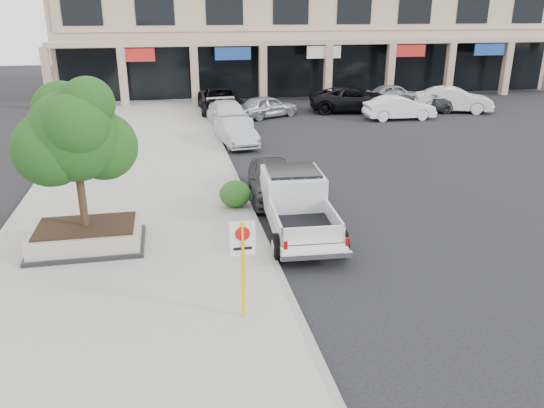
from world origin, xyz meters
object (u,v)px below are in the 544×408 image
Objects in this scene: pickup_truck at (298,206)px; curb_car_b at (236,131)px; lot_car_a at (267,106)px; lot_car_c at (459,102)px; curb_car_d at (220,101)px; lot_car_b at (399,108)px; planter at (87,236)px; lot_car_e at (394,94)px; curb_car_a at (272,179)px; lot_car_f at (453,100)px; curb_car_c at (229,115)px; planter_tree at (80,135)px; no_parking_sign at (243,256)px; lot_car_d at (354,99)px.

curb_car_b is at bearing 95.17° from pickup_truck.
lot_car_c is at bearing -116.97° from lot_car_a.
pickup_truck is 1.34× the size of curb_car_b.
curb_car_d reaches higher than lot_car_b.
lot_car_a is 8.41m from lot_car_b.
lot_car_e is (19.15, 22.36, 0.23)m from planter.
curb_car_b is 11.97m from lot_car_b.
curb_car_b is (5.93, 11.98, 0.22)m from planter.
curb_car_a is 1.00× the size of curb_car_b.
lot_car_b is 0.88× the size of lot_car_f.
curb_car_d reaches higher than curb_car_b.
curb_car_c is 1.22× the size of lot_car_e.
curb_car_c is 10.90m from lot_car_b.
lot_car_b is (16.85, 16.42, -2.68)m from planter_tree.
planter is at bearing 135.41° from lot_car_b.
pickup_truck is at bearing -88.97° from curb_car_d.
planter_tree is 0.95× the size of curb_car_b.
curb_car_d is (-0.22, 20.73, -0.06)m from pickup_truck.
lot_car_f is at bearing 1.79° from curb_car_c.
lot_car_e is at bearing 52.71° from lot_car_f.
curb_car_a is (6.16, 3.52, 0.24)m from planter.
no_parking_sign reaches higher than lot_car_e.
curb_car_d is at bearing 95.78° from curb_car_a.
lot_car_b reaches higher than curb_car_b.
lot_car_a is 10.84m from lot_car_e.
planter_tree reaches higher than lot_car_d.
planter_tree is (0.13, 0.15, 2.94)m from planter.
planter is at bearing -115.56° from curb_car_c.
lot_car_c is 0.54m from lot_car_f.
lot_car_b is (8.09, -2.29, 0.02)m from lot_car_a.
lot_car_d is (6.15, 0.80, 0.13)m from lot_car_a.
lot_car_e is at bearing 36.68° from lot_car_c.
planter_tree is 28.22m from lot_car_f.
pickup_truck is at bearing 148.03° from lot_car_b.
planter_tree is 17.47m from curb_car_c.
lot_car_a is (2.59, 18.68, -0.18)m from pickup_truck.
no_parking_sign reaches higher than curb_car_b.
lot_car_d reaches higher than curb_car_a.
curb_car_b is at bearing 111.39° from lot_car_c.
curb_car_b is at bearing 125.91° from lot_car_e.
lot_car_a is at bearing -35.72° from curb_car_d.
curb_car_a is 22.89m from lot_car_e.
curb_car_a reaches higher than lot_car_a.
lot_car_c is at bearing 14.73° from curb_car_b.
no_parking_sign is (3.76, -4.70, -1.78)m from planter_tree.
curb_car_b is at bearing 139.87° from lot_car_d.
curb_car_c is at bearing 69.59° from planter.
lot_car_f is at bearing -117.56° from lot_car_a.
planter_tree is 29.37m from lot_car_e.
lot_car_a is at bearing 77.95° from no_parking_sign.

